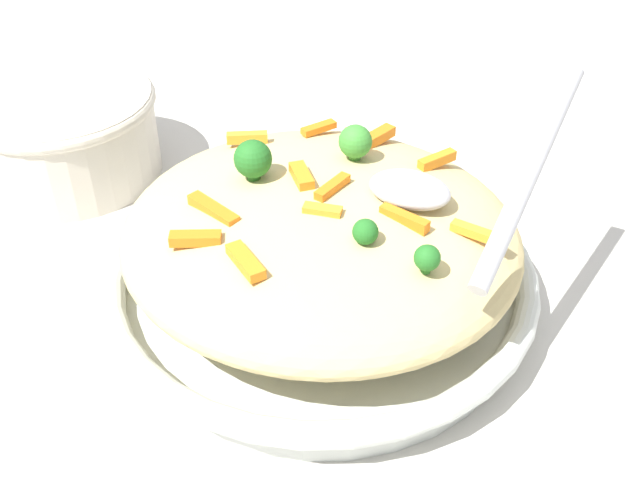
{
  "coord_description": "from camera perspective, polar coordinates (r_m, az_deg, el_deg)",
  "views": [
    {
      "loc": [
        -0.19,
        0.38,
        0.38
      ],
      "look_at": [
        0.0,
        0.0,
        0.06
      ],
      "focal_mm": 42.78,
      "sensor_mm": 36.0,
      "label": 1
    }
  ],
  "objects": [
    {
      "name": "broccoli_floret_2",
      "position": [
        0.47,
        3.41,
        0.6
      ],
      "size": [
        0.02,
        0.02,
        0.02
      ],
      "color": "#205B1C",
      "rests_on": "pasta_mound"
    },
    {
      "name": "carrot_piece_8",
      "position": [
        0.51,
        0.93,
        4.0
      ],
      "size": [
        0.01,
        0.03,
        0.01
      ],
      "primitive_type": "cube",
      "rotation": [
        0.0,
        0.0,
        1.4
      ],
      "color": "orange",
      "rests_on": "pasta_mound"
    },
    {
      "name": "serving_spoon",
      "position": [
        0.49,
        9.79,
        4.16
      ],
      "size": [
        0.11,
        0.16,
        0.09
      ],
      "color": "#B7B7BC",
      "rests_on": "pasta_mound"
    },
    {
      "name": "carrot_piece_7",
      "position": [
        0.49,
        0.18,
        2.23
      ],
      "size": [
        0.03,
        0.01,
        0.01
      ],
      "primitive_type": "cube",
      "rotation": [
        0.0,
        0.0,
        0.22
      ],
      "color": "orange",
      "rests_on": "pasta_mound"
    },
    {
      "name": "broccoli_floret_3",
      "position": [
        0.45,
        8.02,
        -1.36
      ],
      "size": [
        0.02,
        0.02,
        0.02
      ],
      "color": "#205B1C",
      "rests_on": "pasta_mound"
    },
    {
      "name": "carrot_piece_0",
      "position": [
        0.52,
        -1.39,
        4.82
      ],
      "size": [
        0.03,
        0.03,
        0.01
      ],
      "primitive_type": "cube",
      "rotation": [
        0.0,
        0.0,
        2.33
      ],
      "color": "orange",
      "rests_on": "pasta_mound"
    },
    {
      "name": "carrot_piece_3",
      "position": [
        0.49,
        11.77,
        0.5
      ],
      "size": [
        0.04,
        0.01,
        0.01
      ],
      "primitive_type": "cube",
      "rotation": [
        0.0,
        0.0,
        3.04
      ],
      "color": "orange",
      "rests_on": "pasta_mound"
    },
    {
      "name": "carrot_piece_4",
      "position": [
        0.5,
        -7.97,
        2.22
      ],
      "size": [
        0.04,
        0.02,
        0.01
      ],
      "primitive_type": "cube",
      "rotation": [
        0.0,
        0.0,
        5.96
      ],
      "color": "orange",
      "rests_on": "pasta_mound"
    },
    {
      "name": "companion_bowl",
      "position": [
        0.73,
        -18.63,
        7.77
      ],
      "size": [
        0.17,
        0.17,
        0.08
      ],
      "color": "beige",
      "rests_on": "ground_plane"
    },
    {
      "name": "carrot_piece_1",
      "position": [
        0.56,
        8.75,
        5.94
      ],
      "size": [
        0.02,
        0.03,
        0.01
      ],
      "primitive_type": "cube",
      "rotation": [
        0.0,
        0.0,
        4.22
      ],
      "color": "orange",
      "rests_on": "pasta_mound"
    },
    {
      "name": "ground_plane",
      "position": [
        0.57,
        0.0,
        -4.66
      ],
      "size": [
        2.4,
        2.4,
        0.0
      ],
      "primitive_type": "plane",
      "color": "beige"
    },
    {
      "name": "carrot_piece_11",
      "position": [
        0.48,
        -9.3,
        0.11
      ],
      "size": [
        0.03,
        0.02,
        0.01
      ],
      "primitive_type": "cube",
      "rotation": [
        0.0,
        0.0,
        0.49
      ],
      "color": "orange",
      "rests_on": "pasta_mound"
    },
    {
      "name": "carrot_piece_5",
      "position": [
        0.46,
        -5.59,
        -1.6
      ],
      "size": [
        0.03,
        0.03,
        0.01
      ],
      "primitive_type": "cube",
      "rotation": [
        0.0,
        0.0,
        5.71
      ],
      "color": "orange",
      "rests_on": "pasta_mound"
    },
    {
      "name": "broccoli_floret_1",
      "position": [
        0.54,
        3.09,
        7.24
      ],
      "size": [
        0.02,
        0.02,
        0.03
      ],
      "color": "#377928",
      "rests_on": "pasta_mound"
    },
    {
      "name": "carrot_piece_2",
      "position": [
        0.58,
        -5.47,
        7.64
      ],
      "size": [
        0.03,
        0.02,
        0.01
      ],
      "primitive_type": "cube",
      "rotation": [
        0.0,
        0.0,
        0.54
      ],
      "color": "orange",
      "rests_on": "pasta_mound"
    },
    {
      "name": "carrot_piece_12",
      "position": [
        0.58,
        2.32,
        7.31
      ],
      "size": [
        0.02,
        0.04,
        0.01
      ],
      "primitive_type": "cube",
      "rotation": [
        0.0,
        0.0,
        2.03
      ],
      "color": "orange",
      "rests_on": "pasta_mound"
    },
    {
      "name": "broccoli_floret_0",
      "position": [
        0.52,
        -4.95,
        6.1
      ],
      "size": [
        0.03,
        0.03,
        0.03
      ],
      "color": "#205B1C",
      "rests_on": "pasta_mound"
    },
    {
      "name": "pasta_mound",
      "position": [
        0.53,
        0.0,
        0.51
      ],
      "size": [
        0.28,
        0.27,
        0.07
      ],
      "primitive_type": "ellipsoid",
      "color": "#D1BA7A",
      "rests_on": "serving_bowl"
    },
    {
      "name": "carrot_piece_6",
      "position": [
        0.6,
        -0.09,
        8.39
      ],
      "size": [
        0.02,
        0.03,
        0.01
      ],
      "primitive_type": "cube",
      "rotation": [
        0.0,
        0.0,
        4.19
      ],
      "color": "orange",
      "rests_on": "pasta_mound"
    },
    {
      "name": "serving_bowl",
      "position": [
        0.55,
        0.0,
        -3.05
      ],
      "size": [
        0.31,
        0.31,
        0.04
      ],
      "color": "silver",
      "rests_on": "ground_plane"
    },
    {
      "name": "carrot_piece_9",
      "position": [
        0.58,
        4.31,
        7.48
      ],
      "size": [
        0.02,
        0.04,
        0.01
      ],
      "primitive_type": "cube",
      "rotation": [
        0.0,
        0.0,
        1.28
      ],
      "color": "orange",
      "rests_on": "pasta_mound"
    },
    {
      "name": "carrot_piece_10",
      "position": [
        0.49,
        6.43,
        1.75
      ],
      "size": [
        0.04,
        0.01,
        0.01
      ],
      "primitive_type": "cube",
      "rotation": [
        0.0,
        0.0,
        6.08
      ],
      "color": "orange",
      "rests_on": "pasta_mound"
    }
  ]
}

